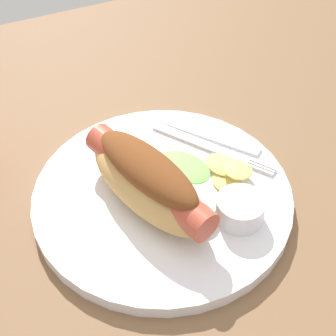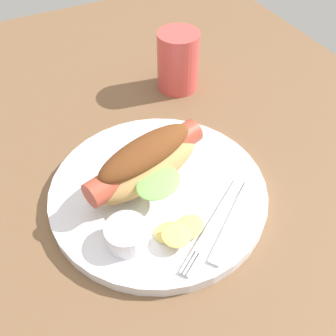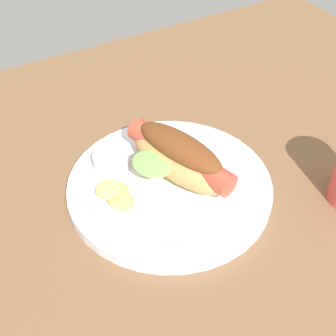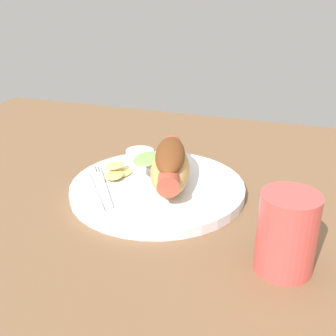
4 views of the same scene
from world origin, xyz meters
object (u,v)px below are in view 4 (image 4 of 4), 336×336
Objects in this scene: plate at (155,188)px; chips_pile at (117,171)px; knife at (92,191)px; fork at (102,186)px; hot_dog at (170,165)px; sauce_ramekin at (140,157)px; drinking_cup at (287,233)px.

chips_pile reaches higher than plate.
chips_pile reaches higher than knife.
fork reaches higher than plate.
fork is (-9.83, -4.62, -3.21)cm from hot_dog.
sauce_ramekin is 33.75cm from drinking_cup.
hot_dog is 11.33cm from fork.
chips_pile is (0.33, 4.90, 0.54)cm from fork.
knife is (-3.05, -12.62, -1.12)cm from sauce_ramekin.
fork is 1.38× the size of drinking_cup.
drinking_cup is (29.05, -9.85, 3.23)cm from fork.
plate is at bearing -96.42° from fork.
chips_pile is at bearing 152.82° from drinking_cup.
chips_pile is 32.40cm from drinking_cup.
chips_pile reaches higher than fork.
drinking_cup is (19.22, -14.47, 0.02)cm from hot_dog.
sauce_ramekin is 13.03cm from knife.
plate is 4.10× the size of chips_pile.
plate is 7.43cm from chips_pile.
hot_dog is 9.87cm from chips_pile.
sauce_ramekin is 6.01cm from chips_pile.
hot_dog is at bearing -1.66° from chips_pile.
drinking_cup is at bearing -143.36° from hot_dog.
sauce_ramekin is 0.36× the size of fork.
drinking_cup reaches higher than hot_dog.
hot_dog is at bearing -95.09° from knife.
sauce_ramekin is at bearing 142.70° from drinking_cup.
plate is 2.82× the size of drinking_cup.
drinking_cup is (29.84, -7.80, 3.25)cm from knife.
hot_dog reaches higher than plate.
hot_dog is (2.29, 0.70, 4.21)cm from plate.
hot_dog reaches higher than knife.
fork is 1.02× the size of knife.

